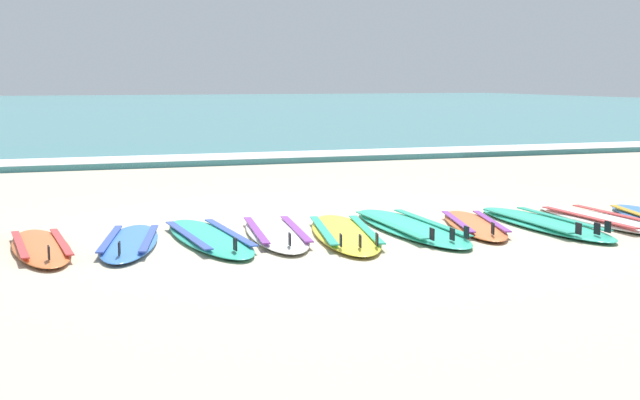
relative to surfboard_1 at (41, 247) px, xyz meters
name	(u,v)px	position (x,y,z in m)	size (l,w,h in m)	color
ground_plane	(326,231)	(2.74, 0.14, -0.04)	(80.00, 80.00, 0.00)	#C1B599
sea	(68,108)	(2.74, 37.05, 0.01)	(80.00, 60.00, 0.10)	teal
wave_foam_strip	(183,160)	(2.74, 7.70, 0.02)	(80.00, 1.30, 0.11)	white
surfboard_1	(41,247)	(0.00, 0.00, 0.00)	(0.58, 1.98, 0.18)	orange
surfboard_2	(130,242)	(0.77, -0.03, 0.00)	(0.94, 2.02, 0.18)	#3875CC
surfboard_3	(209,237)	(1.51, -0.02, 0.00)	(0.65, 2.28, 0.18)	#2DB793
surfboard_4	(276,233)	(2.18, 0.00, 0.00)	(0.85, 2.22, 0.18)	silver
surfboard_5	(345,233)	(2.80, -0.24, 0.00)	(1.07, 2.39, 0.18)	yellow
surfboard_6	(410,227)	(3.55, -0.11, 0.00)	(0.72, 2.52, 0.18)	#2DB793
surfboard_7	(474,225)	(4.23, -0.21, 0.00)	(0.99, 1.97, 0.18)	orange
surfboard_8	(543,223)	(4.95, -0.35, 0.00)	(0.64, 2.36, 0.18)	#2DB793
surfboard_9	(604,220)	(5.68, -0.38, 0.00)	(0.56, 2.25, 0.18)	silver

